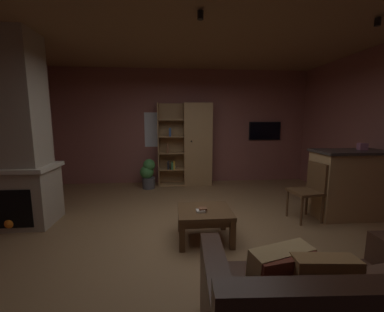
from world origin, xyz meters
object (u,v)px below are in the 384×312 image
(stone_fireplace, at_px, (15,142))
(kitchen_bar_counter, at_px, (355,183))
(coffee_table, at_px, (205,216))
(table_book_0, at_px, (201,211))
(wall_mounted_tv, at_px, (265,131))
(potted_floor_plant, at_px, (148,173))
(table_book_1, at_px, (203,209))
(bookshelf_cabinet, at_px, (194,145))
(tissue_box, at_px, (362,147))
(dining_chair, at_px, (310,187))

(stone_fireplace, bearing_deg, kitchen_bar_counter, -1.58)
(coffee_table, xyz_separation_m, table_book_0, (-0.06, -0.08, 0.10))
(stone_fireplace, height_order, wall_mounted_tv, stone_fireplace)
(stone_fireplace, height_order, potted_floor_plant, stone_fireplace)
(wall_mounted_tv, bearing_deg, table_book_0, -123.19)
(coffee_table, height_order, table_book_0, table_book_0)
(coffee_table, relative_size, table_book_1, 6.83)
(bookshelf_cabinet, bearing_deg, wall_mounted_tv, 6.50)
(bookshelf_cabinet, xyz_separation_m, table_book_0, (-0.18, -2.90, -0.55))
(table_book_1, bearing_deg, wall_mounted_tv, 57.09)
(kitchen_bar_counter, xyz_separation_m, potted_floor_plant, (-3.54, 1.95, -0.20))
(tissue_box, xyz_separation_m, potted_floor_plant, (-3.62, 1.92, -0.80))
(bookshelf_cabinet, relative_size, table_book_0, 17.81)
(potted_floor_plant, bearing_deg, stone_fireplace, -133.78)
(table_book_0, distance_m, table_book_1, 0.04)
(bookshelf_cabinet, distance_m, kitchen_bar_counter, 3.34)
(coffee_table, bearing_deg, tissue_box, 12.95)
(wall_mounted_tv, bearing_deg, potted_floor_plant, -170.33)
(kitchen_bar_counter, distance_m, coffee_table, 2.64)
(potted_floor_plant, xyz_separation_m, wall_mounted_tv, (2.95, 0.50, 0.94))
(bookshelf_cabinet, bearing_deg, potted_floor_plant, -165.13)
(tissue_box, distance_m, potted_floor_plant, 4.17)
(tissue_box, height_order, wall_mounted_tv, wall_mounted_tv)
(coffee_table, bearing_deg, bookshelf_cabinet, 87.54)
(table_book_0, bearing_deg, coffee_table, 50.84)
(table_book_1, bearing_deg, coffee_table, 62.93)
(table_book_0, bearing_deg, bookshelf_cabinet, 86.36)
(tissue_box, height_order, table_book_1, tissue_box)
(tissue_box, distance_m, wall_mounted_tv, 2.52)
(stone_fireplace, xyz_separation_m, coffee_table, (2.71, -0.72, -0.94))
(kitchen_bar_counter, relative_size, coffee_table, 1.96)
(table_book_0, xyz_separation_m, table_book_1, (0.03, 0.01, 0.02))
(tissue_box, bearing_deg, coffee_table, -167.05)
(bookshelf_cabinet, relative_size, coffee_table, 2.82)
(bookshelf_cabinet, xyz_separation_m, wall_mounted_tv, (1.85, 0.21, 0.33))
(tissue_box, bearing_deg, table_book_0, -165.79)
(potted_floor_plant, bearing_deg, bookshelf_cabinet, 14.87)
(stone_fireplace, xyz_separation_m, wall_mounted_tv, (4.68, 2.31, 0.03))
(tissue_box, relative_size, coffee_table, 0.17)
(stone_fireplace, bearing_deg, dining_chair, -2.76)
(tissue_box, bearing_deg, table_book_1, -165.91)
(table_book_0, bearing_deg, wall_mounted_tv, 56.81)
(stone_fireplace, distance_m, wall_mounted_tv, 5.22)
(kitchen_bar_counter, height_order, wall_mounted_tv, wall_mounted_tv)
(coffee_table, relative_size, dining_chair, 0.76)
(bookshelf_cabinet, xyz_separation_m, tissue_box, (2.52, -2.21, 0.18))
(stone_fireplace, distance_m, tissue_box, 5.35)
(dining_chair, height_order, potted_floor_plant, dining_chair)
(kitchen_bar_counter, distance_m, wall_mounted_tv, 2.63)
(table_book_1, relative_size, potted_floor_plant, 0.15)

